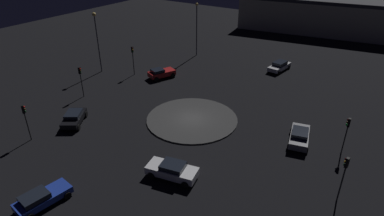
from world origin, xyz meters
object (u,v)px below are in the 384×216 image
at_px(car_silver, 279,66).
at_px(traffic_light_south_near, 347,129).
at_px(streetlamp_northeast, 197,23).
at_px(store_building, 322,13).
at_px(car_grey, 299,136).
at_px(car_red, 161,73).
at_px(car_black, 74,117).
at_px(traffic_light_north, 81,76).
at_px(traffic_light_northwest, 25,116).
at_px(car_blue, 41,198).
at_px(traffic_light_northeast, 133,55).
at_px(streetlamp_north, 97,33).
at_px(car_white, 172,170).
at_px(traffic_light_south, 344,171).

bearing_deg(car_silver, traffic_light_south_near, -135.59).
height_order(streetlamp_northeast, store_building, streetlamp_northeast).
xyz_separation_m(car_grey, store_building, (47.86, 10.35, 2.87)).
relative_size(car_red, car_black, 0.97).
distance_m(traffic_light_north, traffic_light_northwest, 10.77).
height_order(car_silver, store_building, store_building).
height_order(car_blue, traffic_light_northeast, traffic_light_northeast).
xyz_separation_m(traffic_light_north, streetlamp_north, (7.66, 4.82, 3.22)).
xyz_separation_m(car_white, traffic_light_northwest, (-3.39, 16.16, 2.13)).
bearing_deg(traffic_light_south_near, streetlamp_north, -12.69).
bearing_deg(traffic_light_south, car_black, 22.13).
height_order(traffic_light_south_near, store_building, store_building).
relative_size(traffic_light_south, traffic_light_south_near, 1.09).
xyz_separation_m(traffic_light_north, traffic_light_northeast, (9.53, -0.41, 0.20)).
xyz_separation_m(car_grey, traffic_light_south_near, (0.44, -4.14, 2.09)).
relative_size(car_grey, traffic_light_south, 1.10).
bearing_deg(car_red, car_grey, -80.90).
bearing_deg(traffic_light_north, traffic_light_south_near, -0.56).
bearing_deg(car_white, traffic_light_northeast, -51.49).
relative_size(traffic_light_north, traffic_light_northwest, 1.02).
relative_size(streetlamp_north, store_building, 0.26).
distance_m(car_red, car_black, 16.15).
relative_size(car_white, store_building, 0.14).
relative_size(streetlamp_northeast, streetlamp_north, 0.99).
bearing_deg(car_white, traffic_light_northwest, 0.37).
relative_size(traffic_light_northwest, store_building, 0.11).
distance_m(car_red, traffic_light_northwest, 21.09).
relative_size(car_white, traffic_light_south_near, 1.21).
xyz_separation_m(traffic_light_northeast, streetlamp_north, (-1.87, 5.24, 3.02)).
distance_m(traffic_light_south, store_building, 56.79).
distance_m(car_black, streetlamp_north, 17.00).
bearing_deg(car_silver, traffic_light_south, -142.11).
distance_m(car_blue, car_white, 10.87).
bearing_deg(streetlamp_northeast, streetlamp_north, 150.90).
relative_size(traffic_light_south_near, streetlamp_northeast, 0.44).
height_order(car_white, streetlamp_north, streetlamp_north).
bearing_deg(traffic_light_northwest, store_building, 30.42).
xyz_separation_m(car_blue, car_silver, (38.91, -5.45, 0.06)).
distance_m(traffic_light_north, store_building, 55.63).
bearing_deg(car_blue, streetlamp_northeast, 22.09).
height_order(car_silver, car_grey, car_silver).
xyz_separation_m(car_grey, traffic_light_north, (-5.05, 27.54, 2.21)).
relative_size(car_blue, streetlamp_northeast, 0.50).
height_order(car_white, car_grey, car_white).
xyz_separation_m(car_grey, streetlamp_north, (2.61, 32.37, 5.43)).
bearing_deg(traffic_light_north, car_grey, -0.01).
bearing_deg(car_grey, store_building, 179.23).
distance_m(car_silver, car_black, 32.08).
relative_size(car_grey, traffic_light_north, 1.14).
height_order(car_white, car_black, car_white).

